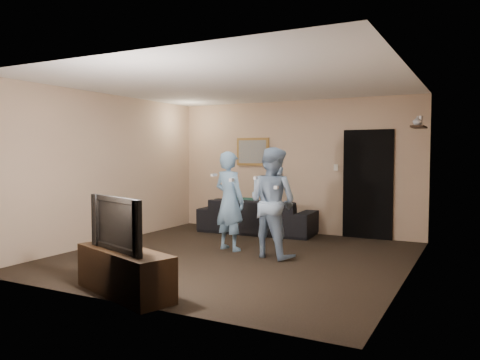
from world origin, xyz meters
The scene contains 19 objects.
ground centered at (0.00, 0.00, 0.00)m, with size 5.00×5.00×0.00m, color black.
ceiling centered at (0.00, 0.00, 2.60)m, with size 5.00×5.00×0.04m, color silver.
wall_back centered at (0.00, 2.50, 1.30)m, with size 5.00×0.04×2.60m, color tan.
wall_front centered at (0.00, -2.50, 1.30)m, with size 5.00×0.04×2.60m, color tan.
wall_left centered at (-2.50, 0.00, 1.30)m, with size 0.04×5.00×2.60m, color tan.
wall_right centered at (2.50, 0.00, 1.30)m, with size 0.04×5.00×2.60m, color tan.
sofa centered at (-0.60, 2.08, 0.33)m, with size 2.28×0.89×0.67m, color black.
throw_pillow centered at (-0.86, 2.08, 0.48)m, with size 0.40×0.13×0.40m, color #16443A.
painting_frame centered at (-0.90, 2.48, 1.60)m, with size 0.72×0.05×0.57m, color olive.
painting_canvas centered at (-0.90, 2.45, 1.60)m, with size 0.62×0.01×0.47m, color slate.
doorway centered at (1.45, 2.47, 1.00)m, with size 0.90×0.06×2.00m, color black.
light_switch centered at (0.85, 2.48, 1.30)m, with size 0.08×0.02×0.12m, color silver.
wall_shelf centered at (2.39, 1.80, 1.99)m, with size 0.20×0.60×0.03m, color black.
shelf_vase centered at (2.39, 1.60, 2.08)m, with size 0.14×0.14×0.15m, color silver.
shelf_figurine centered at (2.39, 2.05, 2.09)m, with size 0.06×0.06×0.18m, color silver.
tv_console centered at (-0.19, -2.24, 0.25)m, with size 1.41×0.45×0.50m, color black.
television centered at (-0.19, -2.24, 0.80)m, with size 1.04×0.14×0.60m, color black.
wii_player_left centered at (-0.31, 0.39, 0.80)m, with size 0.66×0.55×1.60m.
wii_player_right centered at (0.51, 0.25, 0.83)m, with size 0.94×0.81×1.66m.
Camera 1 is at (3.32, -6.20, 1.58)m, focal length 35.00 mm.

